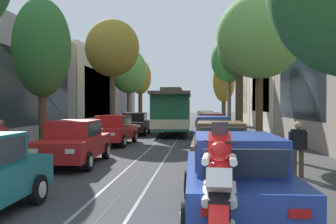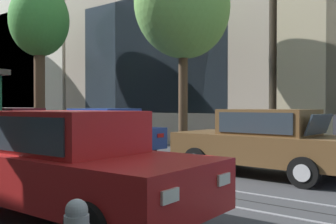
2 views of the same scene
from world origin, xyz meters
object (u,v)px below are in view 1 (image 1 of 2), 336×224
Objects in this scene: parked_car_blue_near_right at (235,176)px; cable_car_trolley at (173,112)px; parked_car_red_mid_left at (113,130)px; street_tree_kerb_right_second at (260,37)px; street_tree_kerb_left_far at (140,78)px; pedestrian_on_right_pavement at (298,146)px; parked_car_brown_second_right at (220,145)px; motorcycle_with_rider at (220,189)px; parked_car_white_fifth_right at (208,121)px; street_tree_kerb_right_far at (224,82)px; parked_car_blue_mid_right at (213,132)px; parked_car_black_fourth_left at (135,123)px; fire_hydrant at (10,160)px; street_tree_kerb_right_mid at (239,53)px; pedestrian_on_left_pavement at (1,139)px; street_tree_kerb_left_fourth at (129,71)px; parked_car_red_second_left at (74,142)px; street_tree_kerb_right_fourth at (229,61)px; parked_car_maroon_fourth_right at (212,126)px; street_tree_kerb_left_second at (42,48)px; street_tree_kerb_left_mid at (112,48)px; parked_car_brown_sixth_right at (205,119)px.

cable_car_trolley is (-2.54, 18.91, 0.86)m from parked_car_blue_near_right.
parked_car_red_mid_left is 8.97m from street_tree_kerb_right_second.
street_tree_kerb_left_far is 4.33× the size of pedestrian_on_right_pavement.
parked_car_brown_second_right is 2.32× the size of motorcycle_with_rider.
parked_car_white_fifth_right is 2.32× the size of motorcycle_with_rider.
parked_car_brown_second_right is (5.29, -7.06, 0.00)m from parked_car_red_mid_left.
parked_car_blue_near_right is at bearing -93.58° from street_tree_kerb_right_far.
street_tree_kerb_right_far is at bearing 84.74° from parked_car_blue_mid_right.
street_tree_kerb_right_second is 24.41m from street_tree_kerb_right_far.
parked_car_black_fourth_left is 15.09m from fire_hydrant.
street_tree_kerb_right_mid is at bearing 90.79° from pedestrian_on_right_pavement.
street_tree_kerb_right_mid is at bearing -8.97° from parked_car_black_fourth_left.
street_tree_kerb_left_far is at bearing 108.14° from cable_car_trolley.
street_tree_kerb_right_far reaches higher than parked_car_blue_mid_right.
motorcycle_with_rider is (2.14, -20.78, -0.67)m from cable_car_trolley.
street_tree_kerb_right_second is 4.29× the size of pedestrian_on_left_pavement.
street_tree_kerb_left_fourth is 29.11m from motorcycle_with_rider.
street_tree_kerb_right_second is at bearing 93.40° from pedestrian_on_right_pavement.
street_tree_kerb_right_mid is at bearing 80.87° from parked_car_brown_second_right.
parked_car_red_second_left is 5.25× the size of fire_hydrant.
cable_car_trolley is 5.54× the size of pedestrian_on_right_pavement.
street_tree_kerb_right_fourth reaches higher than parked_car_red_mid_left.
parked_car_maroon_fourth_right is 0.48× the size of cable_car_trolley.
street_tree_kerb_left_far is 15.30m from cable_car_trolley.
street_tree_kerb_left_second is at bearing -109.86° from street_tree_kerb_right_far.
street_tree_kerb_left_mid is at bearing 90.29° from fire_hydrant.
pedestrian_on_right_pavement reaches higher than pedestrian_on_left_pavement.
parked_car_brown_sixth_right is 0.54× the size of street_tree_kerb_left_mid.
parked_car_maroon_fourth_right is (0.17, 16.69, 0.00)m from parked_car_blue_near_right.
parked_car_white_fifth_right is (0.10, 17.44, 0.00)m from parked_car_brown_second_right.
parked_car_blue_near_right is 16.69m from parked_car_maroon_fourth_right.
street_tree_kerb_right_far is (1.93, 16.80, 3.88)m from parked_car_maroon_fourth_right.
street_tree_kerb_left_far is 1.01× the size of street_tree_kerb_right_far.
parked_car_maroon_fourth_right is 8.62m from street_tree_kerb_left_mid.
motorcycle_with_rider reaches higher than parked_car_brown_second_right.
street_tree_kerb_left_second is at bearing -155.57° from parked_car_blue_mid_right.
motorcycle_with_rider is at bearing -91.22° from parked_car_white_fifth_right.
parked_car_black_fourth_left and parked_car_brown_second_right have the same top height.
parked_car_red_mid_left is 21.31m from street_tree_kerb_left_far.
parked_car_black_fourth_left is 13.68m from pedestrian_on_left_pavement.
fire_hydrant is at bearing -98.66° from parked_car_red_mid_left.
street_tree_kerb_left_far is at bearing 121.14° from street_tree_kerb_right_mid.
pedestrian_on_left_pavement is at bearing -128.50° from street_tree_kerb_right_mid.
fire_hydrant is at bearing -80.34° from street_tree_kerb_left_second.
street_tree_kerb_left_mid is 8.67m from street_tree_kerb_right_mid.
street_tree_kerb_right_mid is 4.69× the size of pedestrian_on_left_pavement.
street_tree_kerb_right_far is at bearing 89.63° from street_tree_kerb_right_second.
parked_car_brown_second_right is at bearing -68.87° from parked_car_black_fourth_left.
parked_car_red_second_left is 28.86m from street_tree_kerb_right_far.
street_tree_kerb_left_far reaches higher than cable_car_trolley.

